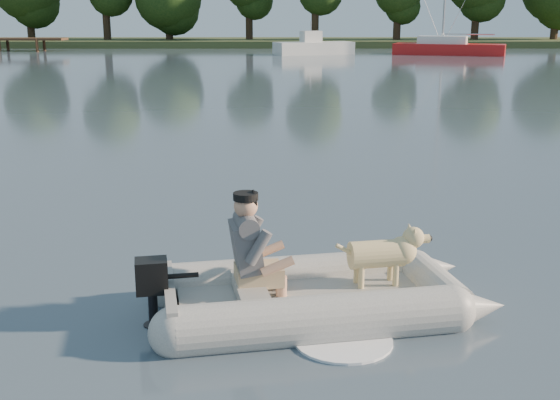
{
  "coord_description": "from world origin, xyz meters",
  "views": [
    {
      "loc": [
        0.07,
        -6.24,
        2.91
      ],
      "look_at": [
        0.12,
        1.88,
        0.75
      ],
      "focal_mm": 45.0,
      "sensor_mm": 36.0,
      "label": 1
    }
  ],
  "objects_px": {
    "dog": "(377,259)",
    "motorboat": "(314,39)",
    "man": "(248,243)",
    "dinghy": "(317,258)",
    "sailboat": "(448,48)"
  },
  "relations": [
    {
      "from": "dinghy",
      "to": "dog",
      "type": "xyz_separation_m",
      "value": [
        0.61,
        0.17,
        -0.07
      ]
    },
    {
      "from": "man",
      "to": "dog",
      "type": "height_order",
      "value": "man"
    },
    {
      "from": "dog",
      "to": "motorboat",
      "type": "relative_size",
      "value": 0.15
    },
    {
      "from": "sailboat",
      "to": "dog",
      "type": "bearing_deg",
      "value": -84.78
    },
    {
      "from": "man",
      "to": "sailboat",
      "type": "xyz_separation_m",
      "value": [
        12.94,
        46.17,
        -0.28
      ]
    },
    {
      "from": "dinghy",
      "to": "dog",
      "type": "height_order",
      "value": "dinghy"
    },
    {
      "from": "dinghy",
      "to": "man",
      "type": "xyz_separation_m",
      "value": [
        -0.68,
        -0.08,
        0.18
      ]
    },
    {
      "from": "dinghy",
      "to": "sailboat",
      "type": "xyz_separation_m",
      "value": [
        12.27,
        46.1,
        -0.1
      ]
    },
    {
      "from": "man",
      "to": "dog",
      "type": "xyz_separation_m",
      "value": [
        1.29,
        0.24,
        -0.25
      ]
    },
    {
      "from": "man",
      "to": "motorboat",
      "type": "height_order",
      "value": "motorboat"
    },
    {
      "from": "dog",
      "to": "motorboat",
      "type": "xyz_separation_m",
      "value": [
        1.79,
        46.22,
        0.64
      ]
    },
    {
      "from": "motorboat",
      "to": "sailboat",
      "type": "distance_m",
      "value": 9.89
    },
    {
      "from": "dinghy",
      "to": "sailboat",
      "type": "height_order",
      "value": "sailboat"
    },
    {
      "from": "dog",
      "to": "sailboat",
      "type": "distance_m",
      "value": 47.39
    },
    {
      "from": "man",
      "to": "motorboat",
      "type": "distance_m",
      "value": 46.56
    }
  ]
}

